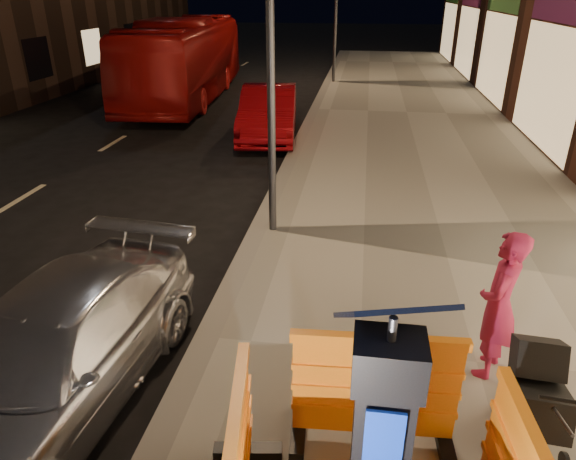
# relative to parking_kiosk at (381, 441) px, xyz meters

# --- Properties ---
(ground_plane) EXTENTS (120.00, 120.00, 0.00)m
(ground_plane) POSITION_rel_parking_kiosk_xyz_m (-1.87, 2.17, -1.16)
(ground_plane) COLOR black
(ground_plane) RESTS_ON ground
(sidewalk) EXTENTS (6.00, 60.00, 0.15)m
(sidewalk) POSITION_rel_parking_kiosk_xyz_m (1.13, 2.17, -1.09)
(sidewalk) COLOR gray
(sidewalk) RESTS_ON ground
(kerb) EXTENTS (0.30, 60.00, 0.15)m
(kerb) POSITION_rel_parking_kiosk_xyz_m (-1.87, 2.17, -1.09)
(kerb) COLOR slate
(kerb) RESTS_ON ground
(parking_kiosk) EXTENTS (0.71, 0.71, 2.03)m
(parking_kiosk) POSITION_rel_parking_kiosk_xyz_m (0.00, 0.00, 0.00)
(parking_kiosk) COLOR black
(parking_kiosk) RESTS_ON sidewalk
(barrier_back) EXTENTS (1.48, 0.68, 1.13)m
(barrier_back) POSITION_rel_parking_kiosk_xyz_m (-0.00, 0.95, -0.45)
(barrier_back) COLOR orange
(barrier_back) RESTS_ON sidewalk
(car_silver) EXTENTS (2.03, 4.19, 1.17)m
(car_silver) POSITION_rel_parking_kiosk_xyz_m (-3.09, 1.13, -1.16)
(car_silver) COLOR silver
(car_silver) RESTS_ON ground
(car_red) EXTENTS (1.93, 4.30, 1.37)m
(car_red) POSITION_rel_parking_kiosk_xyz_m (-2.83, 11.43, -1.16)
(car_red) COLOR maroon
(car_red) RESTS_ON ground
(bus_doubledecker) EXTENTS (3.28, 10.37, 2.84)m
(bus_doubledecker) POSITION_rel_parking_kiosk_xyz_m (-6.81, 16.41, -1.16)
(bus_doubledecker) COLOR #9A0D0E
(bus_doubledecker) RESTS_ON ground
(man) EXTENTS (0.59, 0.69, 1.60)m
(man) POSITION_rel_parking_kiosk_xyz_m (1.20, 2.07, -0.21)
(man) COLOR #A81D43
(man) RESTS_ON sidewalk
(stroller) EXTENTS (0.53, 0.76, 0.90)m
(stroller) POSITION_rel_parking_kiosk_xyz_m (1.40, 1.17, -0.56)
(stroller) COLOR black
(stroller) RESTS_ON sidewalk
(street_lamp_mid) EXTENTS (0.12, 0.12, 6.00)m
(street_lamp_mid) POSITION_rel_parking_kiosk_xyz_m (-1.62, 5.17, 1.99)
(street_lamp_mid) COLOR #3F3F44
(street_lamp_mid) RESTS_ON sidewalk
(street_lamp_far) EXTENTS (0.12, 0.12, 6.00)m
(street_lamp_far) POSITION_rel_parking_kiosk_xyz_m (-1.62, 20.17, 1.99)
(street_lamp_far) COLOR #3F3F44
(street_lamp_far) RESTS_ON sidewalk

